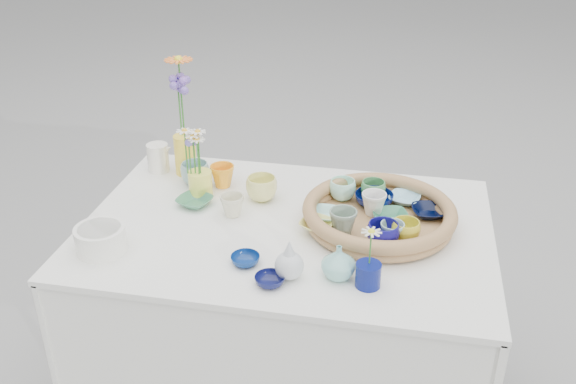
# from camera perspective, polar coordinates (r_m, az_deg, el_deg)

# --- Properties ---
(wicker_tray) EXTENTS (0.47, 0.47, 0.08)m
(wicker_tray) POSITION_cam_1_polar(r_m,az_deg,el_deg) (1.99, 8.09, -2.03)
(wicker_tray) COLOR brown
(wicker_tray) RESTS_ON display_table
(tray_ceramic_0) EXTENTS (0.13, 0.13, 0.04)m
(tray_ceramic_0) POSITION_cam_1_polar(r_m,az_deg,el_deg) (2.08, 7.66, -0.65)
(tray_ceramic_0) COLOR #06104B
(tray_ceramic_0) RESTS_ON wicker_tray
(tray_ceramic_1) EXTENTS (0.13, 0.13, 0.03)m
(tray_ceramic_1) POSITION_cam_1_polar(r_m,az_deg,el_deg) (2.05, 12.43, -1.74)
(tray_ceramic_1) COLOR black
(tray_ceramic_1) RESTS_ON wicker_tray
(tray_ceramic_2) EXTENTS (0.11, 0.11, 0.07)m
(tray_ceramic_2) POSITION_cam_1_polar(r_m,az_deg,el_deg) (1.90, 10.41, -3.44)
(tray_ceramic_2) COLOR gold
(tray_ceramic_2) RESTS_ON wicker_tray
(tray_ceramic_3) EXTENTS (0.13, 0.13, 0.03)m
(tray_ceramic_3) POSITION_cam_1_polar(r_m,az_deg,el_deg) (2.00, 9.08, -2.22)
(tray_ceramic_3) COLOR #2E7350
(tray_ceramic_3) RESTS_ON wicker_tray
(tray_ceramic_4) EXTENTS (0.10, 0.10, 0.08)m
(tray_ceramic_4) POSITION_cam_1_polar(r_m,az_deg,el_deg) (1.91, 4.92, -2.68)
(tray_ceramic_4) COLOR gray
(tray_ceramic_4) RESTS_ON wicker_tray
(tray_ceramic_5) EXTENTS (0.11, 0.11, 0.03)m
(tray_ceramic_5) POSITION_cam_1_polar(r_m,az_deg,el_deg) (1.99, 3.46, -2.05)
(tray_ceramic_5) COLOR #9AD6CD
(tray_ceramic_5) RESTS_ON wicker_tray
(tray_ceramic_6) EXTENTS (0.09, 0.09, 0.07)m
(tray_ceramic_6) POSITION_cam_1_polar(r_m,az_deg,el_deg) (2.10, 4.87, 0.21)
(tray_ceramic_6) COLOR #B1FDE1
(tray_ceramic_6) RESTS_ON wicker_tray
(tray_ceramic_7) EXTENTS (0.10, 0.10, 0.07)m
(tray_ceramic_7) POSITION_cam_1_polar(r_m,az_deg,el_deg) (2.02, 7.63, -1.04)
(tray_ceramic_7) COLOR white
(tray_ceramic_7) RESTS_ON wicker_tray
(tray_ceramic_8) EXTENTS (0.12, 0.12, 0.02)m
(tray_ceramic_8) POSITION_cam_1_polar(r_m,az_deg,el_deg) (2.12, 10.32, -0.60)
(tray_ceramic_8) COLOR #91CBDD
(tray_ceramic_8) RESTS_ON wicker_tray
(tray_ceramic_9) EXTENTS (0.10, 0.10, 0.07)m
(tray_ceramic_9) POSITION_cam_1_polar(r_m,az_deg,el_deg) (1.86, 8.44, -3.78)
(tray_ceramic_9) COLOR navy
(tray_ceramic_9) RESTS_ON wicker_tray
(tray_ceramic_10) EXTENTS (0.13, 0.13, 0.02)m
(tray_ceramic_10) POSITION_cam_1_polar(r_m,az_deg,el_deg) (1.94, 2.60, -2.95)
(tray_ceramic_10) COLOR #E8E573
(tray_ceramic_10) RESTS_ON wicker_tray
(tray_ceramic_11) EXTENTS (0.09, 0.09, 0.07)m
(tray_ceramic_11) POSITION_cam_1_polar(r_m,az_deg,el_deg) (1.88, 9.22, -3.63)
(tray_ceramic_11) COLOR #94C1B9
(tray_ceramic_11) RESTS_ON wicker_tray
(tray_ceramic_12) EXTENTS (0.09, 0.09, 0.06)m
(tray_ceramic_12) POSITION_cam_1_polar(r_m,az_deg,el_deg) (2.11, 7.58, 0.16)
(tray_ceramic_12) COLOR #4E9958
(tray_ceramic_12) RESTS_ON wicker_tray
(loose_ceramic_0) EXTENTS (0.09, 0.09, 0.08)m
(loose_ceramic_0) POSITION_cam_1_polar(r_m,az_deg,el_deg) (2.22, -5.85, 1.43)
(loose_ceramic_0) COLOR #FFA01E
(loose_ceramic_0) RESTS_ON display_table
(loose_ceramic_1) EXTENTS (0.13, 0.13, 0.08)m
(loose_ceramic_1) POSITION_cam_1_polar(r_m,az_deg,el_deg) (2.13, -2.36, 0.31)
(loose_ceramic_1) COLOR #E8E47E
(loose_ceramic_1) RESTS_ON display_table
(loose_ceramic_2) EXTENTS (0.14, 0.14, 0.03)m
(loose_ceramic_2) POSITION_cam_1_polar(r_m,az_deg,el_deg) (2.12, -8.30, -0.84)
(loose_ceramic_2) COLOR #3F815B
(loose_ceramic_2) RESTS_ON display_table
(loose_ceramic_3) EXTENTS (0.09, 0.09, 0.07)m
(loose_ceramic_3) POSITION_cam_1_polar(r_m,az_deg,el_deg) (2.04, -4.98, -1.21)
(loose_ceramic_3) COLOR beige
(loose_ceramic_3) RESTS_ON display_table
(loose_ceramic_4) EXTENTS (0.10, 0.10, 0.03)m
(loose_ceramic_4) POSITION_cam_1_polar(r_m,az_deg,el_deg) (1.81, -3.81, -6.03)
(loose_ceramic_4) COLOR navy
(loose_ceramic_4) RESTS_ON display_table
(loose_ceramic_5) EXTENTS (0.11, 0.11, 0.08)m
(loose_ceramic_5) POSITION_cam_1_polar(r_m,az_deg,el_deg) (2.25, -8.26, 1.65)
(loose_ceramic_5) COLOR #88B2AF
(loose_ceramic_5) RESTS_ON display_table
(loose_ceramic_6) EXTENTS (0.09, 0.09, 0.03)m
(loose_ceramic_6) POSITION_cam_1_polar(r_m,az_deg,el_deg) (1.73, -1.64, -7.86)
(loose_ceramic_6) COLOR #0D1143
(loose_ceramic_6) RESTS_ON display_table
(fluted_bowl) EXTENTS (0.19, 0.19, 0.08)m
(fluted_bowl) POSITION_cam_1_polar(r_m,az_deg,el_deg) (1.93, -16.31, -4.05)
(fluted_bowl) COLOR white
(fluted_bowl) RESTS_ON display_table
(bud_vase_paleblue) EXTENTS (0.09, 0.09, 0.12)m
(bud_vase_paleblue) POSITION_cam_1_polar(r_m,az_deg,el_deg) (1.73, 0.11, -5.97)
(bud_vase_paleblue) COLOR silver
(bud_vase_paleblue) RESTS_ON display_table
(bud_vase_seafoam) EXTENTS (0.10, 0.10, 0.10)m
(bud_vase_seafoam) POSITION_cam_1_polar(r_m,az_deg,el_deg) (1.74, 4.52, -6.22)
(bud_vase_seafoam) COLOR #7EC3B9
(bud_vase_seafoam) RESTS_ON display_table
(bud_vase_cobalt) EXTENTS (0.09, 0.09, 0.07)m
(bud_vase_cobalt) POSITION_cam_1_polar(r_m,az_deg,el_deg) (1.73, 7.14, -7.33)
(bud_vase_cobalt) COLOR #09135F
(bud_vase_cobalt) RESTS_ON display_table
(single_daisy) EXTENTS (0.08, 0.08, 0.12)m
(single_daisy) POSITION_cam_1_polar(r_m,az_deg,el_deg) (1.68, 7.33, -4.93)
(single_daisy) COLOR white
(single_daisy) RESTS_ON bud_vase_cobalt
(tall_vase_yellow) EXTENTS (0.09, 0.09, 0.15)m
(tall_vase_yellow) POSITION_cam_1_polar(r_m,az_deg,el_deg) (2.32, -9.11, 3.30)
(tall_vase_yellow) COLOR yellow
(tall_vase_yellow) RESTS_ON display_table
(gerbera) EXTENTS (0.12, 0.12, 0.29)m
(gerbera) POSITION_cam_1_polar(r_m,az_deg,el_deg) (2.26, -9.45, 8.24)
(gerbera) COLOR orange
(gerbera) RESTS_ON tall_vase_yellow
(hydrangea) EXTENTS (0.08, 0.08, 0.26)m
(hydrangea) POSITION_cam_1_polar(r_m,az_deg,el_deg) (2.27, -9.59, 7.17)
(hydrangea) COLOR #7154B5
(hydrangea) RESTS_ON tall_vase_yellow
(white_pitcher) EXTENTS (0.12, 0.10, 0.10)m
(white_pitcher) POSITION_cam_1_polar(r_m,az_deg,el_deg) (2.36, -11.47, 3.00)
(white_pitcher) COLOR white
(white_pitcher) RESTS_ON display_table
(daisy_cup) EXTENTS (0.10, 0.10, 0.09)m
(daisy_cup) POSITION_cam_1_polar(r_m,az_deg,el_deg) (2.17, -7.79, 0.76)
(daisy_cup) COLOR #FDF957
(daisy_cup) RESTS_ON display_table
(daisy_posy) EXTENTS (0.09, 0.09, 0.17)m
(daisy_posy) POSITION_cam_1_polar(r_m,az_deg,el_deg) (2.13, -8.34, 3.87)
(daisy_posy) COLOR white
(daisy_posy) RESTS_ON daisy_cup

